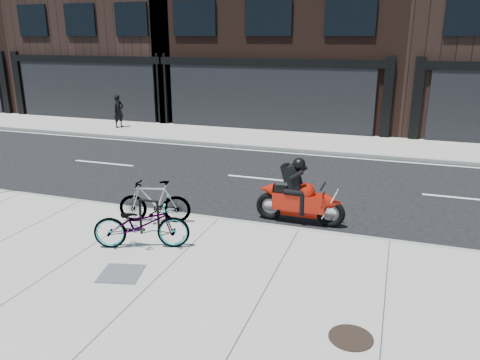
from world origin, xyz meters
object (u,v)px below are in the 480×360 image
(pedestrian, at_px, (119,111))
(motorcycle, at_px, (304,197))
(bicycle_front, at_px, (142,224))
(bike_rack, at_px, (149,214))
(utility_grate, at_px, (121,273))
(manhole_cover, at_px, (351,338))
(bicycle_rear, at_px, (155,202))

(pedestrian, bearing_deg, motorcycle, -112.52)
(bicycle_front, bearing_deg, motorcycle, -67.18)
(bike_rack, relative_size, utility_grate, 1.11)
(bike_rack, xyz_separation_m, bicycle_front, (0.17, -0.62, 0.03))
(bicycle_front, relative_size, motorcycle, 0.90)
(motorcycle, xyz_separation_m, pedestrian, (-10.91, 8.97, 0.25))
(pedestrian, bearing_deg, manhole_cover, -120.11)
(bicycle_rear, height_order, pedestrian, pedestrian)
(motorcycle, distance_m, utility_grate, 4.73)
(bicycle_front, bearing_deg, bike_rack, -4.89)
(motorcycle, bearing_deg, bike_rack, -144.94)
(bicycle_front, bearing_deg, bicycle_rear, -2.74)
(bike_rack, relative_size, manhole_cover, 1.27)
(bike_rack, bearing_deg, utility_grate, -77.99)
(bike_rack, height_order, bicycle_rear, bicycle_rear)
(manhole_cover, bearing_deg, motorcycle, 109.93)
(bicycle_front, xyz_separation_m, manhole_cover, (4.49, -1.77, -0.52))
(manhole_cover, relative_size, utility_grate, 0.88)
(manhole_cover, bearing_deg, bicycle_rear, 147.76)
(pedestrian, distance_m, utility_grate, 15.28)
(motorcycle, height_order, pedestrian, pedestrian)
(manhole_cover, height_order, utility_grate, same)
(bicycle_rear, bearing_deg, manhole_cover, 42.34)
(bike_rack, distance_m, manhole_cover, 5.26)
(bicycle_rear, relative_size, motorcycle, 0.78)
(bike_rack, xyz_separation_m, motorcycle, (3.04, 2.08, 0.05))
(pedestrian, bearing_deg, bike_rack, -127.66)
(motorcycle, bearing_deg, pedestrian, 141.26)
(bicycle_front, xyz_separation_m, motorcycle, (2.87, 2.71, 0.02))
(manhole_cover, bearing_deg, bike_rack, 152.90)
(pedestrian, xyz_separation_m, utility_grate, (8.25, -12.84, -0.78))
(bike_rack, height_order, motorcycle, motorcycle)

